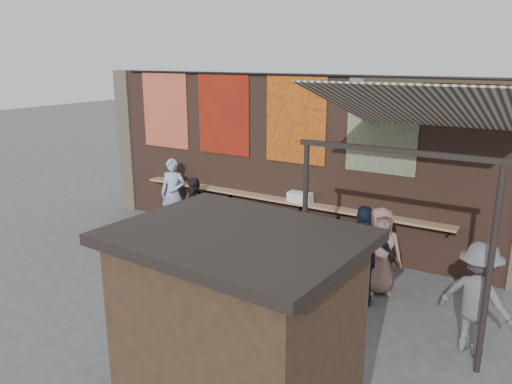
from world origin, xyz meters
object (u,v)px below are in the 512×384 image
(scooter_stool_6, at_px, (319,241))
(scooter_stool_1, at_px, (210,221))
(market_stall, at_px, (238,347))
(scooter_stool_7, at_px, (346,247))
(shopper_tan, at_px, (380,251))
(scooter_stool_4, at_px, (275,234))
(scooter_stool_0, at_px, (191,216))
(shopper_navy, at_px, (363,256))
(diner_right, at_px, (195,208))
(shopper_grey, at_px, (477,299))
(shelf_box, at_px, (300,198))
(scooter_stool_5, at_px, (295,238))
(scooter_stool_2, at_px, (231,224))
(diner_left, at_px, (173,193))
(scooter_stool_3, at_px, (252,228))

(scooter_stool_6, bearing_deg, scooter_stool_1, 179.89)
(scooter_stool_6, height_order, market_stall, market_stall)
(scooter_stool_7, distance_m, shopper_tan, 1.40)
(scooter_stool_4, bearing_deg, scooter_stool_7, -2.53)
(scooter_stool_4, xyz_separation_m, market_stall, (2.69, -5.55, 0.90))
(scooter_stool_0, height_order, shopper_navy, shopper_navy)
(scooter_stool_7, distance_m, market_stall, 5.60)
(shopper_tan, bearing_deg, scooter_stool_6, 120.14)
(diner_right, height_order, shopper_grey, shopper_grey)
(scooter_stool_0, xyz_separation_m, shopper_navy, (5.20, -1.54, 0.55))
(market_stall, bearing_deg, scooter_stool_0, 136.54)
(shopper_navy, bearing_deg, scooter_stool_1, -36.09)
(shelf_box, height_order, shopper_tan, shopper_tan)
(shopper_tan, bearing_deg, scooter_stool_4, 129.64)
(market_stall, bearing_deg, scooter_stool_6, 108.84)
(scooter_stool_5, bearing_deg, scooter_stool_6, -1.44)
(scooter_stool_2, distance_m, shopper_navy, 4.31)
(shelf_box, relative_size, scooter_stool_6, 0.64)
(shopper_navy, bearing_deg, diner_right, -32.06)
(scooter_stool_0, xyz_separation_m, market_stall, (5.17, -5.51, 0.86))
(scooter_stool_0, height_order, diner_left, diner_left)
(scooter_stool_1, xyz_separation_m, diner_right, (-0.23, -0.29, 0.39))
(scooter_stool_3, distance_m, scooter_stool_4, 0.58)
(scooter_stool_4, distance_m, shopper_tan, 3.02)
(scooter_stool_4, height_order, scooter_stool_7, scooter_stool_7)
(scooter_stool_7, distance_m, diner_left, 4.89)
(scooter_stool_3, bearing_deg, scooter_stool_0, 179.16)
(shopper_navy, bearing_deg, scooter_stool_3, -42.38)
(scooter_stool_3, bearing_deg, scooter_stool_5, 0.92)
(shelf_box, distance_m, shopper_navy, 2.89)
(scooter_stool_4, xyz_separation_m, diner_right, (-2.09, -0.35, 0.40))
(scooter_stool_4, height_order, market_stall, market_stall)
(scooter_stool_2, distance_m, scooter_stool_7, 3.06)
(scooter_stool_1, xyz_separation_m, scooter_stool_4, (1.86, 0.06, -0.02))
(scooter_stool_4, distance_m, scooter_stool_7, 1.81)
(shopper_navy, bearing_deg, shopper_grey, 146.88)
(shelf_box, xyz_separation_m, scooter_stool_6, (0.66, -0.33, -0.82))
(shopper_tan, xyz_separation_m, market_stall, (-0.13, -4.61, 0.40))
(scooter_stool_1, relative_size, scooter_stool_3, 0.87)
(scooter_stool_7, bearing_deg, shopper_grey, -35.28)
(scooter_stool_0, height_order, scooter_stool_1, scooter_stool_0)
(scooter_stool_5, height_order, shopper_tan, shopper_tan)
(scooter_stool_0, relative_size, diner_right, 0.54)
(scooter_stool_5, xyz_separation_m, diner_left, (-3.63, 0.02, 0.53))
(scooter_stool_5, bearing_deg, scooter_stool_3, -179.08)
(scooter_stool_3, distance_m, diner_right, 1.58)
(diner_left, bearing_deg, scooter_stool_2, -20.05)
(diner_left, xyz_separation_m, shopper_navy, (5.77, -1.55, 0.03))
(scooter_stool_5, relative_size, shopper_navy, 0.43)
(scooter_stool_4, xyz_separation_m, scooter_stool_6, (1.17, -0.07, 0.08))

